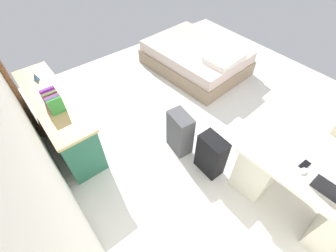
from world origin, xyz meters
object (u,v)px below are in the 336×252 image
Objects in this scene: suitcase_black at (211,155)px; figurine_small at (35,77)px; laptop at (330,190)px; computer_mouse at (304,171)px; bed at (196,58)px; cell_phone_by_mouse at (305,165)px; credenza at (60,119)px; suitcase_spare_grey at (180,133)px; desk at (301,191)px.

figurine_small is (2.22, 1.28, 0.54)m from suitcase_black.
laptop is 3.22× the size of computer_mouse.
cell_phone_by_mouse is at bearing 158.08° from bed.
cell_phone_by_mouse is (-2.60, -1.68, 0.34)m from credenza.
credenza reaches higher than computer_mouse.
suitcase_spare_grey is 5.90× the size of figurine_small.
desk is 4.58× the size of laptop.
cell_phone_by_mouse is at bearing -147.14° from credenza.
cell_phone_by_mouse is (0.29, -0.11, -0.04)m from laptop.
cell_phone_by_mouse is at bearing -72.54° from computer_mouse.
figurine_small reaches higher than bed.
laptop is (-2.89, -1.56, 0.38)m from credenza.
desk is 0.74× the size of bed.
suitcase_spare_grey is (-1.22, -1.20, -0.07)m from credenza.
bed is at bearing -18.91° from cell_phone_by_mouse.
suitcase_spare_grey is 2.15m from figurine_small.
credenza reaches higher than desk.
bed is 2.99m from cell_phone_by_mouse.
desk reaches higher than bed.
desk is 14.76× the size of computer_mouse.
laptop is 2.37× the size of cell_phone_by_mouse.
desk is 2.27× the size of suitcase_spare_grey.
suitcase_black is 6.01× the size of computer_mouse.
credenza is 16.36× the size of figurine_small.
computer_mouse is (-2.63, -1.59, 0.35)m from credenza.
credenza reaches higher than suitcase_spare_grey.
bed is 2.40m from suitcase_black.
cell_phone_by_mouse is at bearing -154.52° from suitcase_spare_grey.
bed is at bearing -37.74° from suitcase_black.
bed is 14.66× the size of cell_phone_by_mouse.
desk is 1.06m from suitcase_black.
bed is at bearing -26.58° from computer_mouse.
computer_mouse is at bearing -160.06° from suitcase_black.
computer_mouse reaches higher than suitcase_black.
bed is at bearing -97.22° from figurine_small.
figurine_small is (3.08, 1.68, 0.11)m from cell_phone_by_mouse.
suitcase_black is at bearing 141.39° from bed.
credenza is 2.16m from suitcase_black.
figurine_small is (3.12, 1.59, 0.10)m from computer_mouse.
credenza is 0.90× the size of bed.
laptop is at bearing 162.11° from cell_phone_by_mouse.
computer_mouse is (0.10, 0.07, 0.36)m from desk.
figurine_small is (3.21, 1.66, 0.46)m from desk.
cell_phone_by_mouse reaches higher than bed.
computer_mouse is at bearing -5.66° from laptop.
laptop is at bearing -161.32° from suitcase_spare_grey.
suitcase_black is at bearing 15.71° from computer_mouse.
bed is 2.86m from figurine_small.
desk is 3.07m from bed.
suitcase_black reaches higher than bed.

